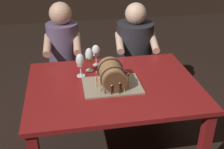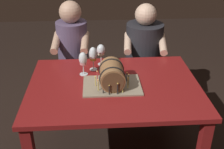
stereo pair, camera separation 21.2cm
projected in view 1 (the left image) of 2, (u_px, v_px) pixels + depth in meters
dining_table at (114, 95)px, 2.24m from camera, size 1.32×0.97×0.72m
barrel_cake at (112, 76)px, 2.12m from camera, size 0.44×0.32×0.20m
wine_glass_rose at (80, 61)px, 2.25m from camera, size 0.07×0.07×0.20m
wine_glass_amber at (89, 56)px, 2.33m from camera, size 0.07×0.07×0.20m
wine_glass_white at (96, 51)px, 2.43m from camera, size 0.07×0.07×0.19m
person_seated_left at (65, 66)px, 2.89m from camera, size 0.36×0.46×1.19m
person_seated_right at (134, 60)px, 3.00m from camera, size 0.44×0.52×1.15m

